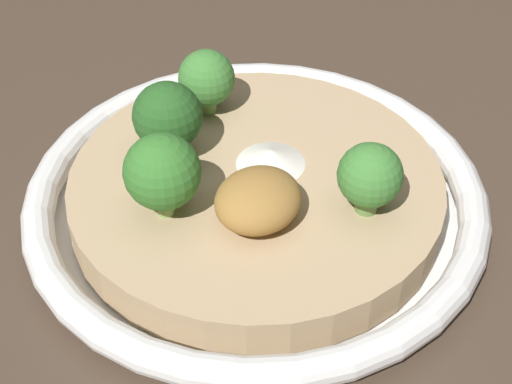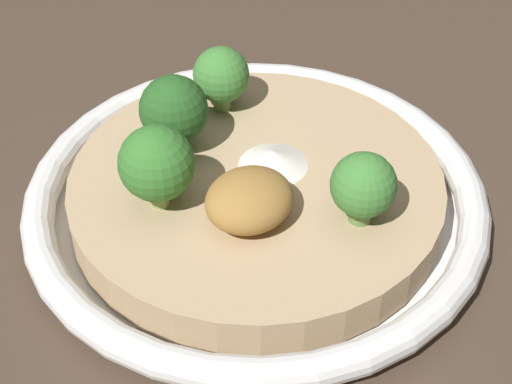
{
  "view_description": "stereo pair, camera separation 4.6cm",
  "coord_description": "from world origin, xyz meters",
  "views": [
    {
      "loc": [
        -0.28,
        -0.2,
        0.33
      ],
      "look_at": [
        0.0,
        0.0,
        0.02
      ],
      "focal_mm": 55.0,
      "sensor_mm": 36.0,
      "label": 1
    },
    {
      "loc": [
        -0.25,
        -0.24,
        0.33
      ],
      "look_at": [
        0.0,
        0.0,
        0.02
      ],
      "focal_mm": 55.0,
      "sensor_mm": 36.0,
      "label": 2
    }
  ],
  "objects": [
    {
      "name": "ground_plane",
      "position": [
        0.0,
        0.0,
        0.0
      ],
      "size": [
        6.0,
        6.0,
        0.0
      ],
      "primitive_type": "plane",
      "color": "#47382B"
    },
    {
      "name": "risotto_bowl",
      "position": [
        0.0,
        0.0,
        0.01
      ],
      "size": [
        0.27,
        0.27,
        0.03
      ],
      "color": "white",
      "rests_on": "ground_plane"
    },
    {
      "name": "cheese_sprinkle",
      "position": [
        0.01,
        0.0,
        0.04
      ],
      "size": [
        0.04,
        0.04,
        0.01
      ],
      "color": "white",
      "rests_on": "risotto_bowl"
    },
    {
      "name": "crispy_onion_garnish",
      "position": [
        -0.03,
        -0.02,
        0.04
      ],
      "size": [
        0.05,
        0.05,
        0.03
      ],
      "color": "#A37538",
      "rests_on": "risotto_bowl"
    },
    {
      "name": "broccoli_front",
      "position": [
        0.01,
        -0.07,
        0.05
      ],
      "size": [
        0.04,
        0.04,
        0.04
      ],
      "color": "#668E47",
      "rests_on": "risotto_bowl"
    },
    {
      "name": "broccoli_left",
      "position": [
        -0.05,
        0.02,
        0.06
      ],
      "size": [
        0.04,
        0.04,
        0.05
      ],
      "color": "#84A856",
      "rests_on": "risotto_bowl"
    },
    {
      "name": "broccoli_back",
      "position": [
        -0.01,
        0.05,
        0.06
      ],
      "size": [
        0.04,
        0.04,
        0.05
      ],
      "color": "#668E47",
      "rests_on": "risotto_bowl"
    },
    {
      "name": "broccoli_back_right",
      "position": [
        0.03,
        0.06,
        0.05
      ],
      "size": [
        0.04,
        0.04,
        0.04
      ],
      "color": "#759E4C",
      "rests_on": "risotto_bowl"
    }
  ]
}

